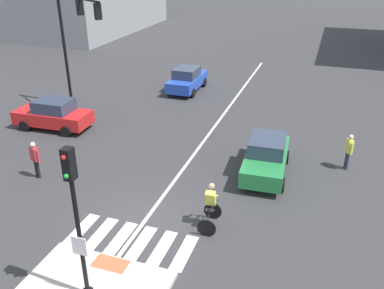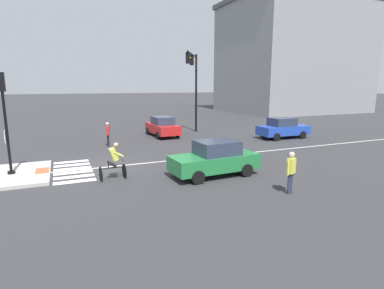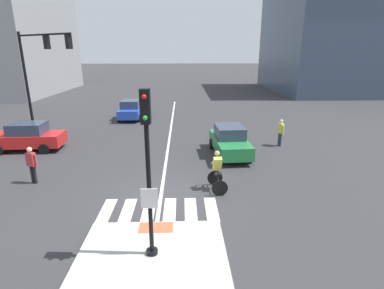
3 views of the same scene
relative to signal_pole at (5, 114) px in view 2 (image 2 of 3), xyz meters
The scene contains 19 objects.
ground_plane 4.75m from the signal_pole, 90.00° to the left, with size 300.00×300.00×0.00m, color #333335.
traffic_island 2.83m from the signal_pole, 90.00° to the left, with size 4.18×3.27×0.15m, color #B2AFA8.
tactile_pad_front 3.04m from the signal_pole, 90.00° to the left, with size 1.10×0.60×0.01m, color #DB5B38.
signal_pole is the anchor object (origin of this frame).
crosswalk_stripe_a 4.38m from the signal_pole, 125.91° to the left, with size 0.44×1.80×0.01m, color silver.
crosswalk_stripe_b 4.10m from the signal_pole, 113.49° to the left, with size 0.44×1.80×0.01m, color silver.
crosswalk_stripe_c 3.96m from the signal_pole, 98.24° to the left, with size 0.44×1.80×0.01m, color silver.
crosswalk_stripe_d 3.96m from the signal_pole, 81.76° to the left, with size 0.44×1.80×0.01m, color silver.
crosswalk_stripe_e 4.10m from the signal_pole, 66.51° to the left, with size 0.44×1.80×0.01m, color silver.
crosswalk_stripe_f 4.38m from the signal_pole, 54.09° to the left, with size 0.44×1.80×0.01m, color silver.
lane_centre_line 14.06m from the signal_pole, 90.07° to the left, with size 0.14×28.00×0.01m, color silver.
traffic_light_mast 15.42m from the signal_pole, 122.97° to the left, with size 4.34×2.74×6.83m.
building_corner_left 44.73m from the signal_pole, 123.52° to the left, with size 16.16×20.46×17.04m.
car_green_eastbound_mid 9.65m from the signal_pole, 68.15° to the left, with size 2.01×4.19×1.64m.
car_red_cross_left 13.12m from the signal_pole, 129.60° to the left, with size 4.16×1.96×1.64m.
car_blue_westbound_distant 18.97m from the signal_pole, 100.92° to the left, with size 1.85×4.10×1.64m.
cyclist 5.30m from the signal_pole, 61.86° to the left, with size 0.74×1.14×1.68m.
pedestrian_at_curb_left 7.96m from the signal_pole, 137.52° to the left, with size 0.53×0.31×1.67m.
pedestrian_waiting_far_side 12.54m from the signal_pole, 56.33° to the left, with size 0.34×0.52×1.67m.
Camera 2 is at (15.91, -1.49, 4.17)m, focal length 28.84 mm.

